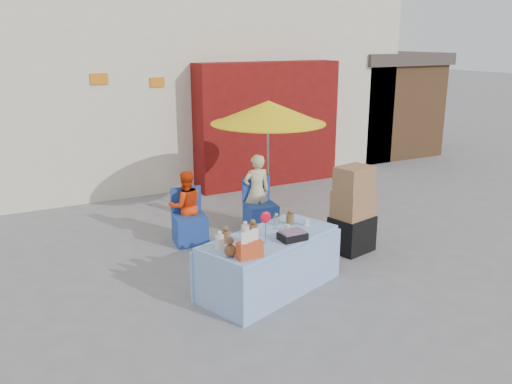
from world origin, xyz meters
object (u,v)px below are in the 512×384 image
chair_left (190,227)px  chair_right (260,215)px  vendor_beige (257,191)px  vendor_orange (186,206)px  umbrella (268,113)px  market_table (269,262)px  box_stack (353,212)px

chair_left → chair_right: (1.25, 0.00, 0.00)m
vendor_beige → chair_right: bearing=98.5°
vendor_orange → umbrella: size_ratio=0.53×
umbrella → vendor_orange: bearing=-174.5°
chair_left → chair_right: size_ratio=1.00×
chair_right → vendor_beige: (-0.00, 0.13, 0.37)m
market_table → chair_right: size_ratio=2.41×
chair_left → vendor_beige: 1.31m
chair_left → umbrella: (1.55, 0.28, 1.64)m
chair_right → umbrella: bearing=51.3°
market_table → vendor_beige: size_ratio=1.63×
vendor_beige → umbrella: size_ratio=0.60×
market_table → vendor_beige: bearing=45.9°
market_table → chair_right: 2.22m
vendor_orange → box_stack: (2.01, -1.59, 0.04)m
chair_left → vendor_beige: bearing=13.8°
chair_left → chair_right: same height
chair_right → chair_left: bearing=-172.4°
chair_right → vendor_orange: bearing=-178.5°
market_table → chair_right: market_table is taller
vendor_orange → vendor_beige: size_ratio=0.89×
market_table → box_stack: 1.82m
chair_left → market_table: bearing=-74.5°
market_table → vendor_orange: (-0.28, 2.13, 0.19)m
market_table → umbrella: umbrella is taller
vendor_beige → box_stack: 1.76m
umbrella → market_table: bearing=-119.1°
vendor_orange → box_stack: size_ratio=0.86×
umbrella → chair_right: bearing=-136.3°
chair_left → vendor_orange: vendor_orange is taller
market_table → box_stack: bearing=-2.1°
vendor_beige → box_stack: bearing=123.1°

